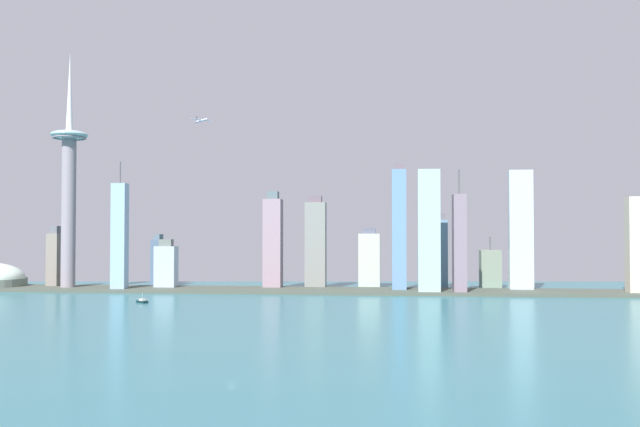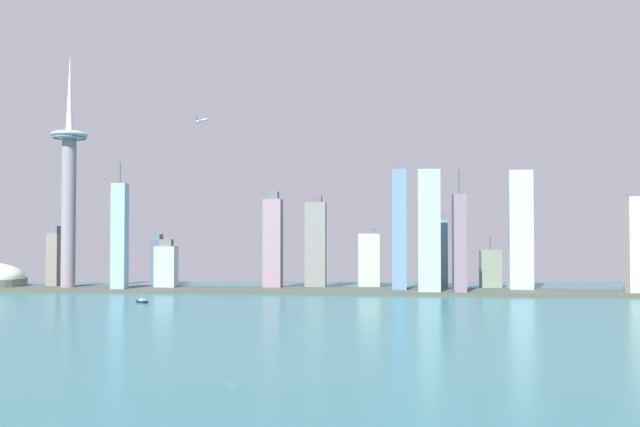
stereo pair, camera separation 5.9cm
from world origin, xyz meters
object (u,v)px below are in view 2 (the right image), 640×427
at_px(skyscraper_5, 442,253).
at_px(skyscraper_2, 429,232).
at_px(observation_tower, 69,180).
at_px(skyscraper_4, 399,230).
at_px(skyscraper_9, 459,244).
at_px(skyscraper_3, 369,260).
at_px(skyscraper_7, 521,231).
at_px(skyscraper_12, 56,259).
at_px(boat_0, 142,301).
at_px(skyscraper_1, 120,237).
at_px(skyscraper_11, 639,246).
at_px(skyscraper_10, 158,261).
at_px(skyscraper_8, 166,267).
at_px(airplane, 201,120).
at_px(skyscraper_13, 316,245).
at_px(skyscraper_6, 273,243).
at_px(skyscraper_0, 490,269).

bearing_deg(skyscraper_5, skyscraper_2, -104.15).
relative_size(observation_tower, skyscraper_4, 1.93).
relative_size(observation_tower, skyscraper_9, 2.06).
relative_size(skyscraper_3, skyscraper_7, 0.53).
height_order(skyscraper_5, skyscraper_12, skyscraper_5).
bearing_deg(skyscraper_5, boat_0, -146.91).
xyz_separation_m(skyscraper_1, skyscraper_11, (605.16, 10.23, -9.59)).
bearing_deg(observation_tower, skyscraper_10, 47.99).
bearing_deg(skyscraper_1, skyscraper_8, 32.08).
bearing_deg(skyscraper_4, airplane, -166.64).
bearing_deg(skyscraper_5, skyscraper_9, -79.56).
height_order(skyscraper_8, airplane, airplane).
xyz_separation_m(skyscraper_3, skyscraper_12, (-399.13, -44.53, 0.68)).
height_order(skyscraper_12, airplane, airplane).
height_order(skyscraper_7, skyscraper_13, skyscraper_7).
xyz_separation_m(skyscraper_6, skyscraper_13, (52.26, 11.86, -2.17)).
distance_m(skyscraper_7, boat_0, 443.50).
relative_size(skyscraper_11, boat_0, 7.70).
relative_size(skyscraper_3, skyscraper_12, 0.96).
bearing_deg(skyscraper_11, boat_0, -165.67).
relative_size(skyscraper_2, skyscraper_12, 1.81).
relative_size(skyscraper_8, airplane, 2.76).
height_order(skyscraper_5, skyscraper_6, skyscraper_6).
bearing_deg(boat_0, observation_tower, 173.77).
bearing_deg(skyscraper_7, skyscraper_12, 179.95).
relative_size(skyscraper_11, skyscraper_13, 0.96).
distance_m(skyscraper_1, airplane, 175.46).
xyz_separation_m(skyscraper_5, skyscraper_6, (-210.14, -34.73, 13.09)).
distance_m(skyscraper_3, skyscraper_7, 191.10).
height_order(skyscraper_4, skyscraper_11, skyscraper_4).
bearing_deg(skyscraper_7, observation_tower, -177.46).
bearing_deg(boat_0, skyscraper_1, 158.36).
bearing_deg(skyscraper_8, skyscraper_7, 1.31).
bearing_deg(skyscraper_3, skyscraper_1, -164.11).
bearing_deg(skyscraper_13, boat_0, -130.73).
bearing_deg(skyscraper_0, skyscraper_12, -174.06).
bearing_deg(skyscraper_13, skyscraper_3, 22.75).
relative_size(skyscraper_5, airplane, 4.20).
xyz_separation_m(skyscraper_12, airplane, (208.69, -67.55, 164.26)).
bearing_deg(skyscraper_1, skyscraper_0, 12.21).
bearing_deg(boat_0, skyscraper_13, 86.67).
bearing_deg(skyscraper_10, skyscraper_7, -8.25).
bearing_deg(skyscraper_3, skyscraper_4, -57.12).
bearing_deg(skyscraper_13, observation_tower, -172.20).
bearing_deg(skyscraper_2, skyscraper_10, 163.15).
relative_size(skyscraper_8, skyscraper_11, 0.56).
bearing_deg(skyscraper_1, observation_tower, 167.98).
height_order(skyscraper_4, boat_0, skyscraper_4).
height_order(skyscraper_7, skyscraper_8, skyscraper_7).
relative_size(skyscraper_3, skyscraper_4, 0.50).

